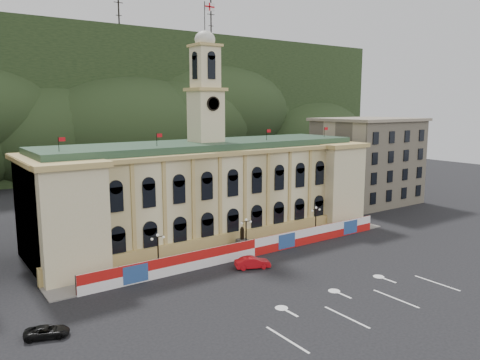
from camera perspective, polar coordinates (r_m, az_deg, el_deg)
ground at (r=57.30m, az=11.03°, el=-12.98°), size 260.00×260.00×0.00m
lane_markings at (r=54.26m, az=14.96°, el=-14.42°), size 26.00×10.00×0.02m
hill_ridge at (r=163.08m, az=-21.64°, el=7.83°), size 230.00×80.00×64.00m
city_hall at (r=76.05m, az=-3.95°, el=-1.15°), size 56.20×17.60×37.10m
side_building_right at (r=106.58m, az=15.25°, el=2.31°), size 21.00×17.00×18.60m
hoarding_fence at (r=67.53m, az=1.76°, el=-8.23°), size 50.00×0.44×2.50m
pavement at (r=69.91m, az=0.38°, el=-8.62°), size 56.00×5.50×0.16m
statue at (r=69.77m, az=0.26°, el=-7.71°), size 1.40×1.40×3.72m
lamp_left at (r=61.64m, az=-9.96°, el=-8.31°), size 1.96×0.44×5.15m
lamp_center at (r=68.47m, az=0.75°, el=-6.39°), size 1.96×0.44×5.15m
lamp_right at (r=77.25m, az=9.22°, el=-4.71°), size 1.96×0.44×5.15m
red_sedan at (r=62.84m, az=1.54°, el=-10.04°), size 4.90×5.84×1.55m
black_suv at (r=49.12m, az=-22.48°, el=-16.72°), size 4.44×5.22×1.12m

